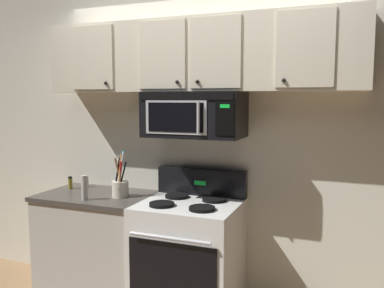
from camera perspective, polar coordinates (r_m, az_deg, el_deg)
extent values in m
cube|color=silver|center=(3.41, 1.84, 0.52)|extent=(5.20, 0.10, 2.70)
cube|color=white|center=(3.29, -0.46, -15.89)|extent=(0.76, 0.64, 0.90)
cube|color=black|center=(3.02, -2.89, -18.24)|extent=(0.67, 0.01, 0.52)
cylinder|color=#B7BABF|center=(2.88, -3.17, -13.03)|extent=(0.61, 0.03, 0.03)
cube|color=black|center=(3.38, 1.34, -5.35)|extent=(0.76, 0.07, 0.22)
cube|color=#19D83F|center=(3.35, 1.12, -5.47)|extent=(0.10, 0.00, 0.04)
cylinder|color=black|center=(3.08, -4.24, -8.40)|extent=(0.19, 0.19, 0.02)
cylinder|color=black|center=(2.96, 1.41, -9.00)|extent=(0.19, 0.19, 0.02)
cylinder|color=black|center=(3.33, -2.14, -7.27)|extent=(0.19, 0.19, 0.02)
cylinder|color=black|center=(3.22, 3.14, -7.75)|extent=(0.19, 0.19, 0.02)
cube|color=black|center=(3.16, 0.36, 4.16)|extent=(0.76, 0.39, 0.35)
cube|color=black|center=(2.98, -1.02, 6.71)|extent=(0.73, 0.01, 0.06)
cube|color=#B7BABF|center=(3.01, -2.33, 3.75)|extent=(0.49, 0.01, 0.25)
cube|color=black|center=(3.01, -2.34, 3.75)|extent=(0.44, 0.01, 0.22)
cube|color=black|center=(2.88, 4.62, 3.61)|extent=(0.14, 0.01, 0.25)
cube|color=#19D83F|center=(2.87, 4.60, 5.30)|extent=(0.07, 0.00, 0.03)
cylinder|color=#B7BABF|center=(2.92, 0.88, 3.67)|extent=(0.02, 0.02, 0.23)
cube|color=beige|center=(3.21, 0.57, 12.24)|extent=(2.50, 0.33, 0.55)
cube|color=beige|center=(3.45, -13.78, 11.65)|extent=(0.38, 0.01, 0.51)
sphere|color=black|center=(3.35, -11.99, 8.34)|extent=(0.03, 0.03, 0.03)
cube|color=beige|center=(3.13, -4.25, 12.36)|extent=(0.38, 0.01, 0.51)
sphere|color=black|center=(3.05, -2.11, 8.67)|extent=(0.03, 0.03, 0.03)
cube|color=beige|center=(2.98, 3.24, 12.68)|extent=(0.38, 0.01, 0.51)
sphere|color=black|center=(2.99, 0.73, 8.72)|extent=(0.03, 0.03, 0.03)
cube|color=beige|center=(2.84, 15.49, 12.75)|extent=(0.38, 0.01, 0.51)
sphere|color=black|center=(2.83, 12.69, 8.69)|extent=(0.03, 0.03, 0.03)
cube|color=#BCB7AD|center=(3.68, -13.00, -13.89)|extent=(0.90, 0.62, 0.86)
cube|color=#423D38|center=(3.55, -13.18, -7.06)|extent=(0.93, 0.65, 0.03)
cylinder|color=beige|center=(3.39, -9.99, -6.21)|extent=(0.13, 0.13, 0.13)
cylinder|color=olive|center=(3.35, -10.24, -4.02)|extent=(0.05, 0.06, 0.26)
cylinder|color=#BCBCC1|center=(3.39, -10.08, -3.75)|extent=(0.04, 0.04, 0.28)
cylinder|color=red|center=(3.35, -10.02, -4.29)|extent=(0.05, 0.04, 0.23)
cylinder|color=#A87A47|center=(3.33, -10.05, -3.86)|extent=(0.03, 0.09, 0.28)
cylinder|color=silver|center=(3.35, -9.96, -3.62)|extent=(0.07, 0.05, 0.31)
cylinder|color=black|center=(3.37, -10.39, -4.00)|extent=(0.05, 0.04, 0.25)
cylinder|color=black|center=(3.36, -9.66, -4.31)|extent=(0.07, 0.03, 0.22)
cylinder|color=teal|center=(3.38, -9.92, -3.47)|extent=(0.04, 0.08, 0.31)
cylinder|color=white|center=(3.83, -14.62, -5.24)|extent=(0.05, 0.05, 0.08)
cylinder|color=#B7BABF|center=(3.82, -14.64, -4.54)|extent=(0.05, 0.05, 0.02)
cylinder|color=#B7B2A8|center=(3.34, -14.80, -5.92)|extent=(0.05, 0.05, 0.20)
cylinder|color=olive|center=(3.79, -16.65, -5.30)|extent=(0.04, 0.04, 0.09)
cylinder|color=black|center=(3.78, -16.68, -4.48)|extent=(0.04, 0.04, 0.02)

